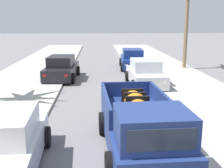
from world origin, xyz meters
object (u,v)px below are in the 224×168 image
(car_left_far, at_px, (62,68))
(pickup_truck, at_px, (140,127))
(car_right_near, at_px, (145,74))
(car_right_far, at_px, (133,59))
(car_left_mid, at_px, (4,144))

(car_left_far, bearing_deg, pickup_truck, -71.71)
(car_left_far, bearing_deg, car_right_near, -21.90)
(car_right_near, distance_m, car_left_far, 5.58)
(car_right_near, distance_m, car_right_far, 5.97)
(car_right_near, xyz_separation_m, car_right_far, (0.00, 5.97, 0.00))
(car_left_mid, relative_size, car_left_far, 1.00)
(pickup_truck, xyz_separation_m, car_right_far, (1.64, 14.59, -0.10))
(car_left_far, relative_size, car_right_far, 1.00)
(pickup_truck, bearing_deg, car_left_far, 108.29)
(car_left_mid, xyz_separation_m, car_right_far, (5.28, 15.29, 0.00))
(car_right_far, bearing_deg, pickup_truck, -96.42)
(pickup_truck, xyz_separation_m, car_left_mid, (-3.64, -0.70, -0.10))
(pickup_truck, bearing_deg, car_right_far, 83.58)
(car_left_far, bearing_deg, car_right_far, 36.88)
(pickup_truck, relative_size, car_right_far, 1.22)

